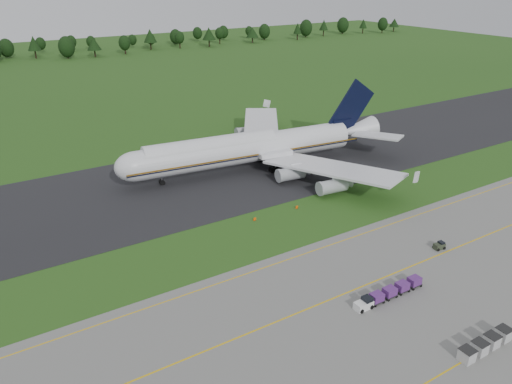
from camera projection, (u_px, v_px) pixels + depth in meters
ground at (261, 233)px, 89.23m from camera, size 600.00×600.00×0.00m
apron at (405, 343)px, 62.87m from camera, size 300.00×52.00×0.06m
taxiway at (193, 181)px, 110.92m from camera, size 300.00×40.00×0.08m
apron_markings at (366, 313)px, 68.29m from camera, size 300.00×30.20×0.01m
tree_line at (30, 48)px, 257.39m from camera, size 524.75×22.49×11.75m
aircraft at (252, 147)px, 115.74m from camera, size 67.25×65.01×18.83m
baggage_train at (388, 293)px, 71.21m from camera, size 12.40×1.59×1.52m
utility_cart at (439, 246)px, 83.85m from camera, size 1.97×1.34×1.01m
uld_row at (486, 344)px, 61.43m from camera, size 8.90×1.70×1.68m
edge_markers at (276, 213)px, 95.88m from camera, size 10.25×0.30×0.60m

